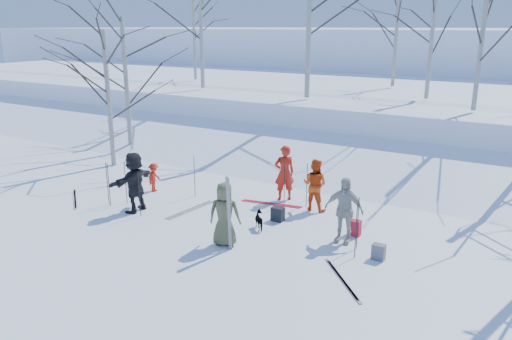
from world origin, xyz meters
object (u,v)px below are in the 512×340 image
Objects in this scene: skier_cream_east at (344,210)px; skier_red_north at (284,173)px; dog at (260,220)px; backpack_red at (354,228)px; skier_red_seated at (154,177)px; skier_redor_behind at (315,185)px; skier_olive_center at (225,214)px; backpack_grey at (379,252)px; skier_grey_west at (135,182)px; backpack_dark at (278,214)px.

skier_red_north is at bearing 140.52° from skier_cream_east.
backpack_red is at bearing 151.48° from dog.
skier_redor_behind is at bearing -91.10° from skier_red_seated.
dog is at bearing -173.51° from skier_cream_east.
skier_red_north reaches higher than skier_olive_center.
skier_grey_west is at bearing -175.43° from backpack_grey.
skier_cream_east reaches higher than skier_redor_behind.
backpack_red is at bearing 145.71° from skier_redor_behind.
backpack_dark is at bearing 164.31° from backpack_grey.
skier_grey_west is 4.47× the size of backpack_dark.
skier_grey_west is at bearing 32.87° from skier_redor_behind.
dog is 1.50× the size of backpack_grey.
skier_olive_center reaches higher than backpack_grey.
skier_olive_center reaches higher than skier_redor_behind.
skier_red_north reaches higher than skier_red_seated.
dog is 0.75m from backpack_dark.
backpack_dark is at bearing 70.45° from skier_red_north.
skier_redor_behind is 1.62× the size of skier_red_seated.
dog is 3.30m from backpack_grey.
backpack_red is at bearing -103.80° from skier_red_seated.
dog is at bearing -122.74° from skier_olive_center.
skier_red_seated is 1.86m from skier_grey_west.
skier_red_north reaches higher than backpack_red.
skier_olive_center is 3.78m from backpack_grey.
skier_grey_west is 7.19m from backpack_grey.
backpack_dark is (4.73, -0.18, -0.28)m from skier_red_seated.
skier_red_seated is 7.99m from backpack_grey.
skier_grey_west is (-6.04, -1.09, 0.04)m from skier_cream_east.
skier_olive_center is at bearing -161.85° from backpack_grey.
skier_red_north is 2.57m from dog.
skier_grey_west is (-3.59, 0.59, 0.08)m from skier_olive_center.
skier_redor_behind is 0.87× the size of skier_grey_west.
dog is (0.57, -2.42, -0.63)m from skier_red_north.
skier_olive_center is 1.45m from dog.
dog reaches higher than backpack_grey.
backpack_red is at bearing 74.87° from skier_cream_east.
skier_red_north is 4.70m from backpack_grey.
skier_olive_center is 4.05× the size of backpack_dark.
skier_red_north is at bearing 132.07° from skier_grey_west.
skier_red_north is 0.98× the size of skier_grey_west.
skier_cream_east is at bearing 154.75° from backpack_grey.
skier_redor_behind reaches higher than backpack_grey.
backpack_grey is (7.91, -1.07, -0.29)m from skier_red_seated.
skier_redor_behind is 4.10× the size of backpack_grey.
backpack_grey is at bearing 104.37° from skier_red_north.
backpack_grey is at bearing 127.72° from dog.
skier_cream_east is (6.81, -0.55, 0.37)m from skier_red_seated.
skier_red_seated reaches higher than backpack_grey.
dog is (-2.20, -0.37, -0.61)m from skier_cream_east.
dog is (0.25, 1.31, -0.57)m from skier_olive_center.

